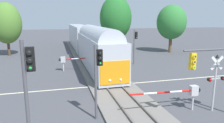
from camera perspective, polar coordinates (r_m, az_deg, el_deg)
ground_plane at (r=20.57m, az=-0.40°, el=-6.48°), size 220.00×220.00×0.00m
road_centre_stripe at (r=20.57m, az=-0.40°, el=-6.47°), size 44.00×0.20×0.01m
railway_track at (r=20.54m, az=-0.40°, el=-6.23°), size 4.40×80.00×0.32m
commuter_train at (r=36.21m, az=-7.15°, el=5.87°), size 3.04×39.81×5.16m
crossing_gate_near at (r=15.60m, az=19.77°, el=-7.79°), size 5.36×0.40×1.80m
crossing_signal_mast at (r=15.97m, az=26.48°, el=-3.89°), size 1.36×0.44×4.05m
crossing_gate_far at (r=26.35m, az=-11.91°, el=0.47°), size 5.70×0.40×1.80m
traffic_signal_near_left at (r=9.35m, az=-21.85°, el=-5.80°), size 0.53×0.38×5.60m
traffic_signal_far_side at (r=29.54m, az=6.35°, el=5.57°), size 0.53×0.38×4.90m
traffic_signal_median at (r=13.00m, az=-3.91°, el=-2.41°), size 0.53×0.38×4.86m
maple_right_background at (r=41.36m, az=15.95°, el=10.27°), size 5.51×5.51×8.92m
pine_left_background at (r=40.45m, az=-26.94°, el=9.29°), size 5.04×5.04×9.09m
elm_centre_background at (r=43.90m, az=1.01°, el=11.82°), size 6.57×6.57×10.96m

